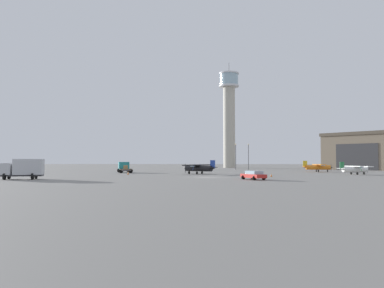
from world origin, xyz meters
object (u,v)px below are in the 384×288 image
(light_post_west, at_px, (248,154))
(airplane_white, at_px, (354,169))
(light_post_east, at_px, (236,154))
(traffic_cone_near_left, at_px, (271,175))
(truck_box_silver, at_px, (23,168))
(airplane_orange, at_px, (318,167))
(control_tower, at_px, (229,113))
(truck_flatbed_teal, at_px, (124,167))
(car_red, at_px, (254,175))
(airplane_black, at_px, (199,168))
(traffic_cone_near_right, at_px, (128,173))

(light_post_west, bearing_deg, airplane_white, -66.23)
(light_post_east, height_order, traffic_cone_near_left, light_post_east)
(truck_box_silver, bearing_deg, airplane_white, -172.62)
(truck_box_silver, height_order, light_post_west, light_post_west)
(airplane_orange, bearing_deg, airplane_white, -78.09)
(control_tower, bearing_deg, traffic_cone_near_left, -87.97)
(truck_flatbed_teal, distance_m, truck_box_silver, 31.98)
(car_red, relative_size, light_post_west, 0.60)
(airplane_white, xyz_separation_m, light_post_west, (-17.15, 38.93, 3.65))
(control_tower, relative_size, light_post_east, 5.02)
(airplane_white, xyz_separation_m, truck_box_silver, (-59.19, -20.45, 0.52))
(control_tower, distance_m, traffic_cone_near_left, 76.82)
(truck_flatbed_teal, xyz_separation_m, car_red, (26.66, -30.40, -0.50))
(light_post_west, distance_m, traffic_cone_near_left, 49.36)
(airplane_black, xyz_separation_m, car_red, (8.70, -22.00, -0.65))
(truck_flatbed_teal, relative_size, truck_box_silver, 1.05)
(airplane_white, bearing_deg, light_post_east, 104.82)
(airplane_black, distance_m, airplane_white, 32.13)
(truck_box_silver, bearing_deg, traffic_cone_near_left, -177.40)
(car_red, relative_size, traffic_cone_near_right, 6.91)
(light_post_west, bearing_deg, control_tower, 99.95)
(traffic_cone_near_left, bearing_deg, airplane_orange, 58.56)
(control_tower, bearing_deg, airplane_orange, -67.84)
(airplane_black, relative_size, traffic_cone_near_right, 13.44)
(control_tower, height_order, airplane_white, control_tower)
(truck_box_silver, relative_size, light_post_west, 0.81)
(traffic_cone_near_left, relative_size, traffic_cone_near_right, 0.81)
(airplane_orange, xyz_separation_m, light_post_east, (-18.88, 20.60, 3.54))
(airplane_black, height_order, light_post_west, light_post_west)
(truck_flatbed_teal, xyz_separation_m, light_post_west, (32.90, 28.74, 3.64))
(airplane_black, height_order, airplane_orange, airplane_black)
(truck_flatbed_teal, height_order, traffic_cone_near_right, truck_flatbed_teal)
(light_post_west, relative_size, light_post_east, 1.00)
(control_tower, distance_m, car_red, 86.37)
(airplane_white, xyz_separation_m, light_post_east, (-21.27, 37.38, 3.63))
(airplane_white, distance_m, airplane_orange, 16.95)
(airplane_black, distance_m, truck_flatbed_teal, 19.83)
(airplane_black, distance_m, truck_box_silver, 35.07)
(airplane_white, height_order, airplane_orange, airplane_orange)
(light_post_east, relative_size, traffic_cone_near_right, 11.40)
(airplane_black, xyz_separation_m, traffic_cone_near_left, (13.21, -11.98, -1.11))
(airplane_orange, bearing_deg, control_tower, 115.98)
(control_tower, distance_m, light_post_west, 29.95)
(airplane_black, xyz_separation_m, traffic_cone_near_right, (-14.58, -3.45, -1.04))
(airplane_orange, distance_m, light_post_west, 26.85)
(airplane_black, bearing_deg, control_tower, -71.09)
(airplane_white, distance_m, truck_flatbed_teal, 51.07)
(airplane_orange, bearing_deg, car_red, -115.76)
(truck_flatbed_teal, height_order, light_post_east, light_post_east)
(airplane_orange, relative_size, traffic_cone_near_right, 13.47)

